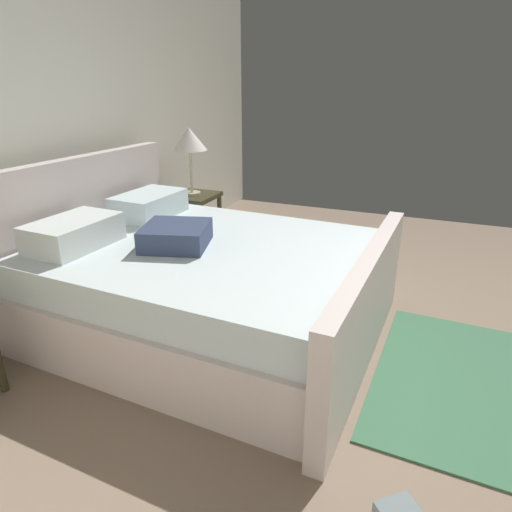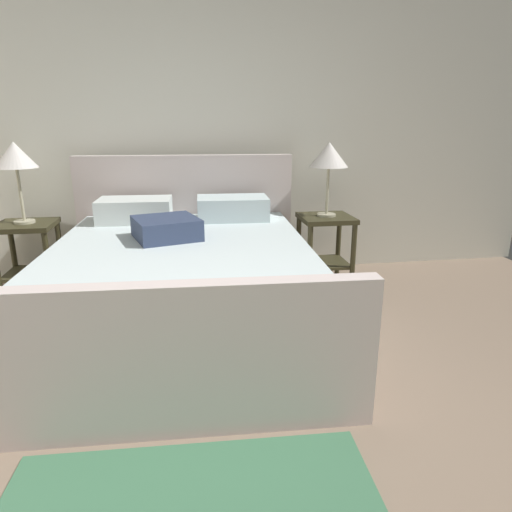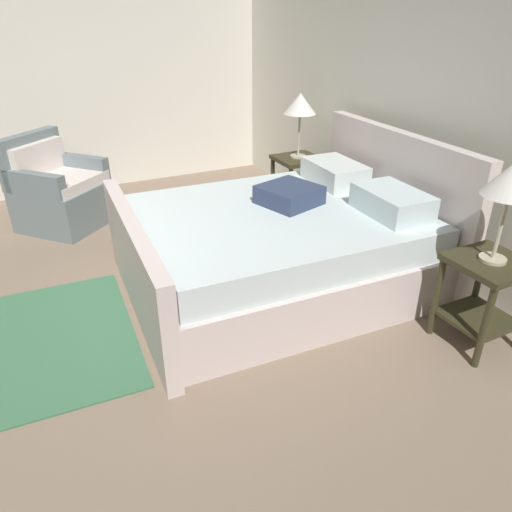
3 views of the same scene
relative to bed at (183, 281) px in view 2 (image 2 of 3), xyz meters
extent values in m
cube|color=silver|center=(0.17, 1.27, 1.09)|extent=(6.49, 0.12, 2.86)
cube|color=beige|center=(0.00, -0.05, -0.14)|extent=(1.80, 2.11, 0.40)
cube|color=beige|center=(0.05, 1.01, 0.21)|extent=(1.83, 0.18, 1.11)
cube|color=beige|center=(-0.05, -1.12, 0.02)|extent=(1.83, 0.18, 0.73)
cube|color=silver|center=(0.00, -0.05, 0.17)|extent=(1.72, 2.04, 0.22)
cube|color=silver|center=(-0.35, 0.70, 0.37)|extent=(0.58, 0.38, 0.18)
cube|color=silver|center=(0.42, 0.67, 0.37)|extent=(0.58, 0.38, 0.18)
cube|color=#303C5A|center=(-0.09, 0.10, 0.35)|extent=(0.50, 0.50, 0.14)
cube|color=#33301B|center=(1.23, 0.76, 0.24)|extent=(0.44, 0.44, 0.04)
cube|color=#33301B|center=(1.23, 0.76, -0.16)|extent=(0.40, 0.40, 0.02)
cylinder|color=#33301B|center=(1.04, 0.57, -0.06)|extent=(0.04, 0.04, 0.56)
cylinder|color=#33301B|center=(1.42, 0.57, -0.06)|extent=(0.04, 0.04, 0.56)
cylinder|color=#33301B|center=(1.04, 0.95, -0.06)|extent=(0.04, 0.04, 0.56)
cylinder|color=#33301B|center=(1.42, 0.95, -0.06)|extent=(0.04, 0.04, 0.56)
cylinder|color=#B7B293|center=(1.23, 0.76, 0.27)|extent=(0.16, 0.16, 0.02)
cylinder|color=#B7B293|center=(1.23, 0.76, 0.47)|extent=(0.02, 0.02, 0.40)
cone|color=silver|center=(1.23, 0.76, 0.77)|extent=(0.32, 0.32, 0.20)
cube|color=#33301B|center=(-1.24, 0.87, 0.24)|extent=(0.44, 0.44, 0.04)
cube|color=#33301B|center=(-1.24, 0.87, -0.16)|extent=(0.40, 0.40, 0.02)
cylinder|color=#33301B|center=(-1.05, 0.68, -0.06)|extent=(0.04, 0.04, 0.56)
cylinder|color=#33301B|center=(-1.43, 1.06, -0.06)|extent=(0.04, 0.04, 0.56)
cylinder|color=#33301B|center=(-1.05, 1.06, -0.06)|extent=(0.04, 0.04, 0.56)
cylinder|color=#B7B293|center=(-1.24, 0.87, 0.27)|extent=(0.16, 0.16, 0.02)
cylinder|color=#B7B293|center=(-1.24, 0.87, 0.48)|extent=(0.02, 0.02, 0.41)
cone|color=silver|center=(-1.24, 0.87, 0.79)|extent=(0.32, 0.32, 0.20)
camera|label=1|loc=(-2.40, -1.40, 1.28)|focal=31.24mm
camera|label=2|loc=(0.03, -2.92, 1.03)|focal=31.79mm
camera|label=3|loc=(2.88, -1.66, 1.61)|focal=33.44mm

